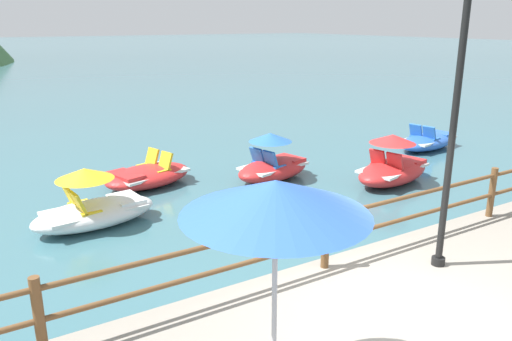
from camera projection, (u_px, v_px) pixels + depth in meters
The scene contains 9 objects.
ground_plane at pixel (12, 74), 39.15m from camera, with size 200.00×200.00×0.00m, color #3D6B75.
dock_railing at pixel (326, 232), 7.42m from camera, with size 23.92×0.12×0.95m.
lamp_post at pixel (457, 96), 6.92m from camera, with size 0.28×0.28×4.27m.
beach_umbrella at pixel (276, 201), 4.38m from camera, with size 1.70×1.70×2.24m.
pedal_boat_0 at pixel (428, 141), 16.18m from camera, with size 2.76×1.63×0.83m.
pedal_boat_2 at pixel (393, 167), 12.70m from camera, with size 2.70×1.75×1.27m.
pedal_boat_3 at pixel (273, 164), 12.98m from camera, with size 2.42×1.62×1.25m.
pedal_boat_4 at pixel (148, 175), 12.55m from camera, with size 2.59×1.96×0.84m.
pedal_boat_6 at pixel (94, 207), 10.03m from camera, with size 2.58×1.44×1.22m.
Camera 1 is at (-4.45, -3.76, 3.95)m, focal length 35.40 mm.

